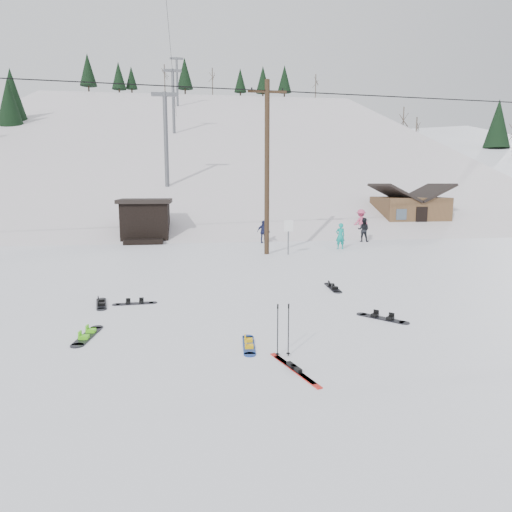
{
  "coord_description": "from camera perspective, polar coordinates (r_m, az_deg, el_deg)",
  "views": [
    {
      "loc": [
        -1.91,
        -10.0,
        3.76
      ],
      "look_at": [
        0.12,
        4.66,
        1.4
      ],
      "focal_mm": 32.0,
      "sensor_mm": 36.0,
      "label": 1
    }
  ],
  "objects": [
    {
      "name": "lift_tower_near",
      "position": [
        40.26,
        -11.2,
        14.72
      ],
      "size": [
        2.2,
        0.36,
        8.0
      ],
      "color": "#595B60",
      "rests_on": "ski_slope"
    },
    {
      "name": "hero_skis",
      "position": [
        9.59,
        4.8,
        -13.87
      ],
      "size": [
        0.68,
        1.88,
        0.1
      ],
      "rotation": [
        0.0,
        0.0,
        0.3
      ],
      "color": "#AD1811",
      "rests_on": "ground"
    },
    {
      "name": "board_scatter_d",
      "position": [
        13.39,
        15.51,
        -7.46
      ],
      "size": [
        1.14,
        1.25,
        0.11
      ],
      "rotation": [
        0.0,
        0.0,
        -0.85
      ],
      "color": "black",
      "rests_on": "ground"
    },
    {
      "name": "skier_dark",
      "position": [
        30.55,
        13.29,
        3.21
      ],
      "size": [
        0.95,
        0.89,
        1.56
      ],
      "primitive_type": "imported",
      "rotation": [
        0.0,
        0.0,
        2.62
      ],
      "color": "black",
      "rests_on": "ground"
    },
    {
      "name": "board_scatter_f",
      "position": [
        16.82,
        9.58,
        -3.89
      ],
      "size": [
        0.37,
        1.66,
        0.12
      ],
      "rotation": [
        0.0,
        0.0,
        1.52
      ],
      "color": "black",
      "rests_on": "ground"
    },
    {
      "name": "ground",
      "position": [
        10.85,
        2.79,
        -11.22
      ],
      "size": [
        200.0,
        200.0,
        0.0
      ],
      "primitive_type": "plane",
      "color": "white",
      "rests_on": "ground"
    },
    {
      "name": "trail_sign",
      "position": [
        24.23,
        4.08,
        3.14
      ],
      "size": [
        0.5,
        0.09,
        1.85
      ],
      "color": "#595B60",
      "rests_on": "ground"
    },
    {
      "name": "ridge_right",
      "position": [
        73.55,
        25.22,
        -3.41
      ],
      "size": [
        45.66,
        93.98,
        54.59
      ],
      "primitive_type": "cube",
      "rotation": [
        0.21,
        -0.05,
        -0.12
      ],
      "color": "white",
      "rests_on": "ground"
    },
    {
      "name": "skier_navy",
      "position": [
        28.99,
        0.94,
        3.04
      ],
      "size": [
        0.92,
        0.69,
        1.45
      ],
      "primitive_type": "imported",
      "rotation": [
        0.0,
        0.0,
        2.68
      ],
      "color": "#1B2045",
      "rests_on": "ground"
    },
    {
      "name": "board_scatter_b",
      "position": [
        15.19,
        -18.77,
        -5.65
      ],
      "size": [
        0.55,
        1.57,
        0.11
      ],
      "rotation": [
        0.0,
        0.0,
        1.77
      ],
      "color": "black",
      "rests_on": "ground"
    },
    {
      "name": "treeline_crest",
      "position": [
        96.09,
        -6.8,
        6.74
      ],
      "size": [
        50.0,
        6.0,
        10.0
      ],
      "primitive_type": null,
      "color": "black",
      "rests_on": "ski_slope"
    },
    {
      "name": "hero_snowboard",
      "position": [
        10.87,
        -0.91,
        -11.02
      ],
      "size": [
        0.37,
        1.45,
        0.1
      ],
      "rotation": [
        0.0,
        0.0,
        1.49
      ],
      "color": "navy",
      "rests_on": "ground"
    },
    {
      "name": "lift_hut",
      "position": [
        31.19,
        -13.6,
        4.39
      ],
      "size": [
        3.4,
        4.1,
        2.75
      ],
      "color": "black",
      "rests_on": "ground"
    },
    {
      "name": "lift_tower_far",
      "position": [
        81.83,
        -9.84,
        20.98
      ],
      "size": [
        2.2,
        0.36,
        8.0
      ],
      "color": "#595B60",
      "rests_on": "ski_slope"
    },
    {
      "name": "skier_pink",
      "position": [
        34.03,
        12.97,
        4.1
      ],
      "size": [
        1.36,
        0.96,
        1.92
      ],
      "primitive_type": "imported",
      "rotation": [
        0.0,
        0.0,
        3.36
      ],
      "color": "#CB4771",
      "rests_on": "ground"
    },
    {
      "name": "cabin",
      "position": [
        38.04,
        18.59,
        5.15
      ],
      "size": [
        5.39,
        4.4,
        3.77
      ],
      "color": "brown",
      "rests_on": "ground"
    },
    {
      "name": "skier_teal",
      "position": [
        26.88,
        10.49,
        2.47
      ],
      "size": [
        0.56,
        0.38,
        1.5
      ],
      "primitive_type": "imported",
      "rotation": [
        0.0,
        0.0,
        3.17
      ],
      "color": "#0E9185",
      "rests_on": "ground"
    },
    {
      "name": "board_scatter_c",
      "position": [
        12.22,
        -20.32,
        -9.28
      ],
      "size": [
        0.5,
        1.66,
        0.12
      ],
      "rotation": [
        0.0,
        0.0,
        1.44
      ],
      "color": "black",
      "rests_on": "ground"
    },
    {
      "name": "lift_tower_mid",
      "position": [
        60.96,
        -10.3,
        18.92
      ],
      "size": [
        2.2,
        0.36,
        8.0
      ],
      "color": "#595B60",
      "rests_on": "ski_slope"
    },
    {
      "name": "board_scatter_a",
      "position": [
        14.95,
        -14.91,
        -5.72
      ],
      "size": [
        1.38,
        0.34,
        0.1
      ],
      "rotation": [
        0.0,
        0.0,
        0.07
      ],
      "color": "black",
      "rests_on": "ground"
    },
    {
      "name": "treeline_right",
      "position": [
        64.46,
        28.24,
        4.63
      ],
      "size": [
        20.0,
        60.0,
        10.0
      ],
      "primitive_type": null,
      "color": "black",
      "rests_on": "ground"
    },
    {
      "name": "ski_poles",
      "position": [
        10.08,
        3.4,
        -9.18
      ],
      "size": [
        0.33,
        0.09,
        1.18
      ],
      "color": "black",
      "rests_on": "ground"
    },
    {
      "name": "utility_pole",
      "position": [
        24.33,
        1.38,
        11.22
      ],
      "size": [
        2.0,
        0.26,
        9.0
      ],
      "color": "#3A2819",
      "rests_on": "ground"
    },
    {
      "name": "ski_slope",
      "position": [
        66.91,
        -6.06,
        -4.63
      ],
      "size": [
        60.0,
        85.24,
        65.97
      ],
      "primitive_type": "cube",
      "rotation": [
        0.31,
        0.0,
        0.0
      ],
      "color": "silver",
      "rests_on": "ground"
    }
  ]
}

